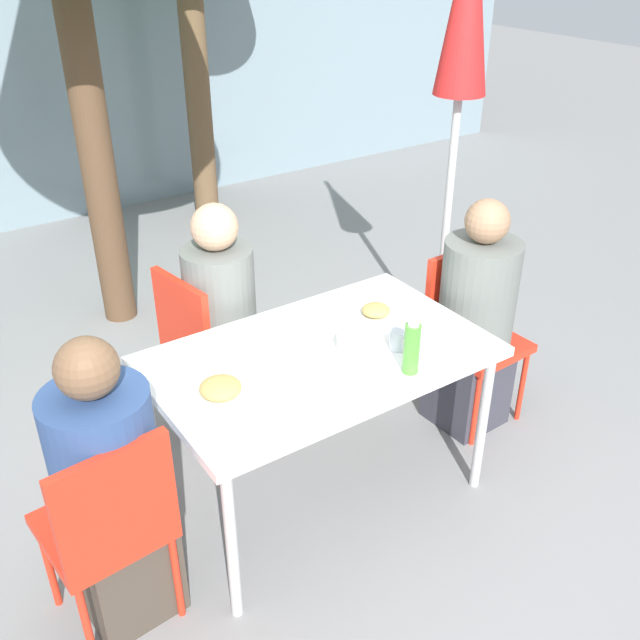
# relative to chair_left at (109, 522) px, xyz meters

# --- Properties ---
(ground_plane) EXTENTS (24.00, 24.00, 0.00)m
(ground_plane) POSITION_rel_chair_left_xyz_m (0.97, 0.17, -0.51)
(ground_plane) COLOR gray
(building_facade) EXTENTS (10.00, 0.20, 3.00)m
(building_facade) POSITION_rel_chair_left_xyz_m (0.97, 4.24, 0.99)
(building_facade) COLOR gray
(building_facade) RESTS_ON ground
(dining_table) EXTENTS (1.35, 0.83, 0.75)m
(dining_table) POSITION_rel_chair_left_xyz_m (0.97, 0.17, 0.18)
(dining_table) COLOR white
(dining_table) RESTS_ON ground
(chair_left) EXTENTS (0.43, 0.43, 0.87)m
(chair_left) POSITION_rel_chair_left_xyz_m (0.00, 0.00, 0.00)
(chair_left) COLOR red
(chair_left) RESTS_ON ground
(person_left) EXTENTS (0.36, 0.36, 1.17)m
(person_left) POSITION_rel_chair_left_xyz_m (0.04, 0.08, 0.03)
(person_left) COLOR #473D33
(person_left) RESTS_ON ground
(chair_right) EXTENTS (0.42, 0.42, 0.87)m
(chair_right) POSITION_rel_chair_left_xyz_m (1.94, 0.29, 0.00)
(chair_right) COLOR red
(chair_right) RESTS_ON ground
(person_right) EXTENTS (0.36, 0.36, 1.20)m
(person_right) POSITION_rel_chair_left_xyz_m (1.90, 0.21, 0.05)
(person_right) COLOR #383842
(person_right) RESTS_ON ground
(chair_far) EXTENTS (0.46, 0.46, 0.87)m
(chair_far) POSITION_rel_chair_left_xyz_m (0.77, 0.87, 0.00)
(chair_far) COLOR red
(chair_far) RESTS_ON ground
(person_far) EXTENTS (0.34, 0.34, 1.20)m
(person_far) POSITION_rel_chair_left_xyz_m (0.86, 0.83, 0.06)
(person_far) COLOR #473D33
(person_far) RESTS_ON ground
(closed_umbrella) EXTENTS (0.36, 0.36, 2.41)m
(closed_umbrella) POSITION_rel_chair_left_xyz_m (2.28, 0.84, 1.23)
(closed_umbrella) COLOR #333333
(closed_umbrella) RESTS_ON ground
(plate_0) EXTENTS (0.22, 0.22, 0.06)m
(plate_0) POSITION_rel_chair_left_xyz_m (1.33, 0.27, 0.26)
(plate_0) COLOR white
(plate_0) RESTS_ON dining_table
(plate_1) EXTENTS (0.28, 0.28, 0.08)m
(plate_1) POSITION_rel_chair_left_xyz_m (0.50, 0.12, 0.27)
(plate_1) COLOR white
(plate_1) RESTS_ON dining_table
(bottle) EXTENTS (0.06, 0.06, 0.22)m
(bottle) POSITION_rel_chair_left_xyz_m (1.18, -0.14, 0.35)
(bottle) COLOR #51A338
(bottle) RESTS_ON dining_table
(drinking_cup) EXTENTS (0.08, 0.08, 0.08)m
(drinking_cup) POSITION_rel_chair_left_xyz_m (1.25, 0.02, 0.28)
(drinking_cup) COLOR silver
(drinking_cup) RESTS_ON dining_table
(salad_bowl) EXTENTS (0.18, 0.18, 0.06)m
(salad_bowl) POSITION_rel_chair_left_xyz_m (1.11, 0.10, 0.27)
(salad_bowl) COLOR white
(salad_bowl) RESTS_ON dining_table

